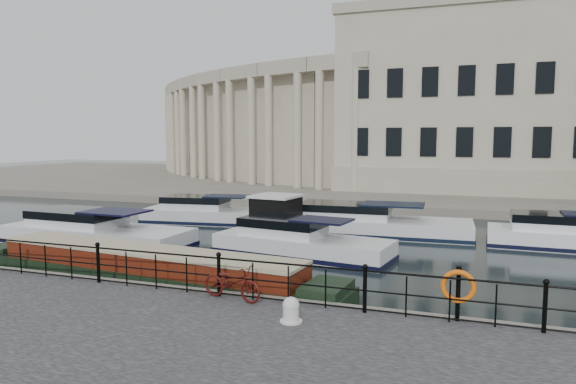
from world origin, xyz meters
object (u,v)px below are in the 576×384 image
(mooring_bollard, at_px, (291,310))
(life_ring_post, at_px, (458,287))
(bicycle, at_px, (232,282))
(narrowboat, at_px, (145,273))
(harbour_hut, at_px, (276,218))

(mooring_bollard, height_order, life_ring_post, life_ring_post)
(bicycle, distance_m, life_ring_post, 5.71)
(life_ring_post, bearing_deg, bicycle, -177.32)
(mooring_bollard, distance_m, life_ring_post, 3.94)
(bicycle, height_order, narrowboat, bicycle)
(bicycle, xyz_separation_m, harbour_hut, (-2.90, 11.02, -0.07))
(bicycle, relative_size, mooring_bollard, 3.03)
(bicycle, distance_m, harbour_hut, 11.40)
(bicycle, distance_m, narrowboat, 4.79)
(narrowboat, bearing_deg, harbour_hut, 87.17)
(mooring_bollard, xyz_separation_m, narrowboat, (-6.25, 3.20, -0.47))
(narrowboat, bearing_deg, mooring_bollard, -21.44)
(mooring_bollard, distance_m, harbour_hut, 13.03)
(mooring_bollard, bearing_deg, bicycle, 152.67)
(narrowboat, bearing_deg, life_ring_post, -5.10)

